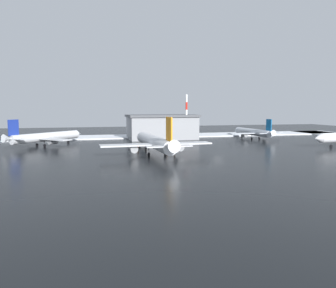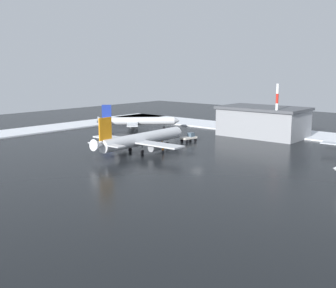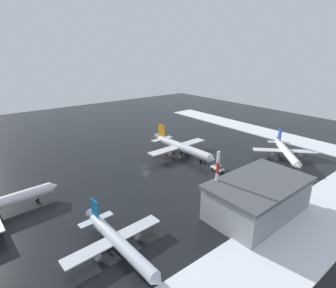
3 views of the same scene
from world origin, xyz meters
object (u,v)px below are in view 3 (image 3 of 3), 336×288
object	(u,v)px
ground_crew_near_tug	(205,159)
airplane_far_rear	(119,242)
pushback_tug	(218,168)
antenna_mast	(217,183)
ground_crew_beside_wing	(180,158)
cargo_hangar	(257,198)
airplane_parked_portside	(181,147)
ground_crew_mid_apron	(173,157)
airplane_distant_tail	(286,152)

from	to	relation	value
ground_crew_near_tug	airplane_far_rear	bearing A→B (deg)	147.85
pushback_tug	antenna_mast	distance (m)	24.51
ground_crew_beside_wing	cargo_hangar	bearing A→B (deg)	106.57
airplane_parked_portside	antenna_mast	distance (m)	38.65
airplane_parked_portside	ground_crew_mid_apron	size ratio (longest dim) A/B	18.62
airplane_parked_portside	ground_crew_near_tug	distance (m)	10.75
ground_crew_near_tug	cargo_hangar	size ratio (longest dim) A/B	0.07
ground_crew_mid_apron	ground_crew_beside_wing	bearing A→B (deg)	-64.53
ground_crew_near_tug	cargo_hangar	distance (m)	32.92
pushback_tug	ground_crew_near_tug	distance (m)	8.73
airplane_distant_tail	cargo_hangar	xyz separation A→B (m)	(-38.55, -13.81, 1.75)
airplane_far_rear	pushback_tug	distance (m)	44.78
airplane_parked_portside	airplane_distant_tail	distance (m)	38.20
airplane_far_rear	airplane_distant_tail	distance (m)	70.93
airplane_far_rear	airplane_distant_tail	xyz separation A→B (m)	(70.75, 5.15, 0.21)
airplane_far_rear	antenna_mast	distance (m)	25.48
airplane_parked_portside	ground_crew_near_tug	size ratio (longest dim) A/B	18.62
airplane_far_rear	ground_crew_mid_apron	size ratio (longest dim) A/B	14.78
ground_crew_mid_apron	cargo_hangar	bearing A→B (deg)	-110.85
cargo_hangar	antenna_mast	bearing A→B (deg)	138.41
airplane_parked_portside	airplane_far_rear	world-z (taller)	airplane_parked_portside
airplane_far_rear	ground_crew_near_tug	bearing A→B (deg)	111.58
pushback_tug	antenna_mast	world-z (taller)	antenna_mast
airplane_parked_portside	ground_crew_mid_apron	xyz separation A→B (m)	(-5.31, -1.84, -2.15)
ground_crew_mid_apron	antenna_mast	distance (m)	35.10
ground_crew_near_tug	ground_crew_beside_wing	size ratio (longest dim) A/B	1.00
ground_crew_mid_apron	airplane_parked_portside	bearing A→B (deg)	6.56
airplane_far_rear	pushback_tug	xyz separation A→B (m)	(42.86, 12.94, -1.20)
airplane_distant_tail	ground_crew_mid_apron	xyz separation A→B (m)	(-32.98, 24.49, -1.72)
airplane_parked_portside	pushback_tug	world-z (taller)	airplane_parked_portside
ground_crew_mid_apron	ground_crew_beside_wing	size ratio (longest dim) A/B	1.00
ground_crew_beside_wing	antenna_mast	xyz separation A→B (m)	(-14.46, -29.98, 6.99)
airplane_parked_portside	pushback_tug	xyz separation A→B (m)	(-0.22, -18.54, -1.84)
ground_crew_beside_wing	airplane_far_rear	bearing A→B (deg)	62.80
airplane_distant_tail	pushback_tug	size ratio (longest dim) A/B	4.43
pushback_tug	cargo_hangar	bearing A→B (deg)	-18.48
airplane_distant_tail	cargo_hangar	size ratio (longest dim) A/B	0.86
airplane_distant_tail	pushback_tug	distance (m)	28.99
ground_crew_beside_wing	cargo_hangar	size ratio (longest dim) A/B	0.07
airplane_distant_tail	antenna_mast	world-z (taller)	antenna_mast
ground_crew_near_tug	ground_crew_beside_wing	distance (m)	9.06
airplane_distant_tail	antenna_mast	bearing A→B (deg)	-36.09
airplane_distant_tail	antenna_mast	distance (m)	46.85
airplane_far_rear	antenna_mast	world-z (taller)	antenna_mast
ground_crew_near_tug	cargo_hangar	world-z (taller)	cargo_hangar
pushback_tug	cargo_hangar	distance (m)	24.29
airplane_distant_tail	ground_crew_beside_wing	xyz separation A→B (m)	(-31.51, 22.61, -1.72)
airplane_far_rear	ground_crew_mid_apron	world-z (taller)	airplane_far_rear
antenna_mast	ground_crew_mid_apron	bearing A→B (deg)	67.82
airplane_distant_tail	ground_crew_mid_apron	bearing A→B (deg)	-81.79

